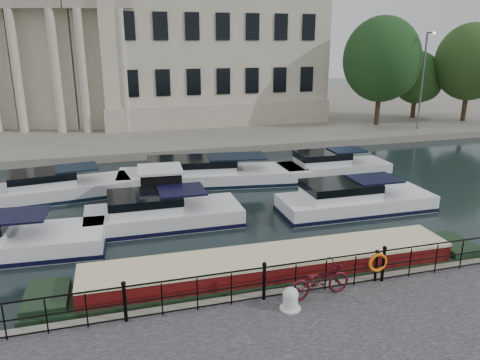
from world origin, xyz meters
name	(u,v)px	position (x,y,z in m)	size (l,w,h in m)	color
ground_plane	(242,280)	(0.00, 0.00, 0.00)	(160.00, 160.00, 0.00)	black
far_bank	(142,112)	(0.00, 39.00, 0.28)	(120.00, 42.00, 0.55)	#6B665B
railing	(264,280)	(0.00, -2.25, 1.20)	(24.14, 0.14, 1.22)	black
civic_building	(132,50)	(-1.00, 34.71, 7.04)	(53.55, 31.84, 16.85)	#ADA38C
lamp_posts	(460,78)	(26.00, 20.70, 4.80)	(8.24, 1.55, 8.07)	#59595B
bicycle	(319,280)	(1.64, -2.54, 1.08)	(0.71, 2.02, 1.06)	#450C16
mooring_bollard	(290,299)	(0.56, -2.95, 0.87)	(0.61, 0.61, 0.68)	silver
life_ring_post	(378,263)	(3.79, -2.25, 1.21)	(0.65, 0.18, 1.06)	black
narrowboat	(273,276)	(0.86, -0.66, 0.37)	(15.60, 2.37, 1.57)	black
harbour_hut	(161,191)	(-1.78, 7.84, 0.95)	(2.98, 2.54, 2.18)	#6B665B
cabin_cruisers	(188,198)	(-0.42, 8.20, 0.37)	(25.86, 10.56, 1.99)	white
trees	(425,66)	(24.28, 23.41, 5.72)	(15.63, 8.61, 9.52)	black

